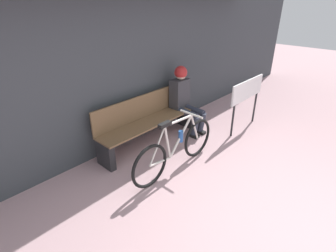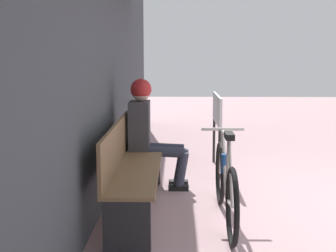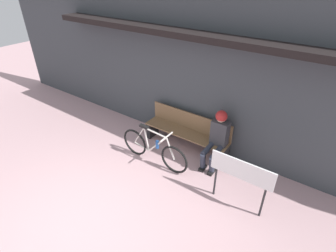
{
  "view_description": "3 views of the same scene",
  "coord_description": "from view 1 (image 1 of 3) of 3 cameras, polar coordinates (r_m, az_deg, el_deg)",
  "views": [
    {
      "loc": [
        -2.43,
        -0.33,
        2.32
      ],
      "look_at": [
        0.12,
        2.02,
        0.58
      ],
      "focal_mm": 28.0,
      "sensor_mm": 36.0,
      "label": 1
    },
    {
      "loc": [
        -3.99,
        2.19,
        1.49
      ],
      "look_at": [
        0.27,
        2.27,
        0.82
      ],
      "focal_mm": 50.0,
      "sensor_mm": 36.0,
      "label": 2
    },
    {
      "loc": [
        2.76,
        -1.61,
        3.6
      ],
      "look_at": [
        0.0,
        2.28,
        0.65
      ],
      "focal_mm": 28.0,
      "sensor_mm": 36.0,
      "label": 3
    }
  ],
  "objects": [
    {
      "name": "bicycle",
      "position": [
        3.76,
        1.73,
        -4.93
      ],
      "size": [
        1.65,
        0.4,
        0.84
      ],
      "color": "black",
      "rests_on": "ground_plane"
    },
    {
      "name": "park_bench_near",
      "position": [
        4.44,
        -4.28,
        1.05
      ],
      "size": [
        1.98,
        0.42,
        0.84
      ],
      "color": "brown",
      "rests_on": "ground_plane"
    },
    {
      "name": "signboard",
      "position": [
        5.01,
        16.85,
        6.99
      ],
      "size": [
        1.06,
        0.04,
        0.97
      ],
      "color": "#232326",
      "rests_on": "ground_plane"
    },
    {
      "name": "person_seated",
      "position": [
        4.77,
        3.47,
        6.67
      ],
      "size": [
        0.34,
        0.65,
        1.21
      ],
      "color": "#2D3342",
      "rests_on": "ground_plane"
    },
    {
      "name": "storefront_wall",
      "position": [
        4.12,
        -11.07,
        17.04
      ],
      "size": [
        12.0,
        0.56,
        3.2
      ],
      "color": "#3D4247",
      "rests_on": "ground_plane"
    },
    {
      "name": "ground_plane",
      "position": [
        3.37,
        26.38,
        -20.36
      ],
      "size": [
        24.0,
        24.0,
        0.0
      ],
      "primitive_type": "plane",
      "color": "#C69EA3"
    }
  ]
}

